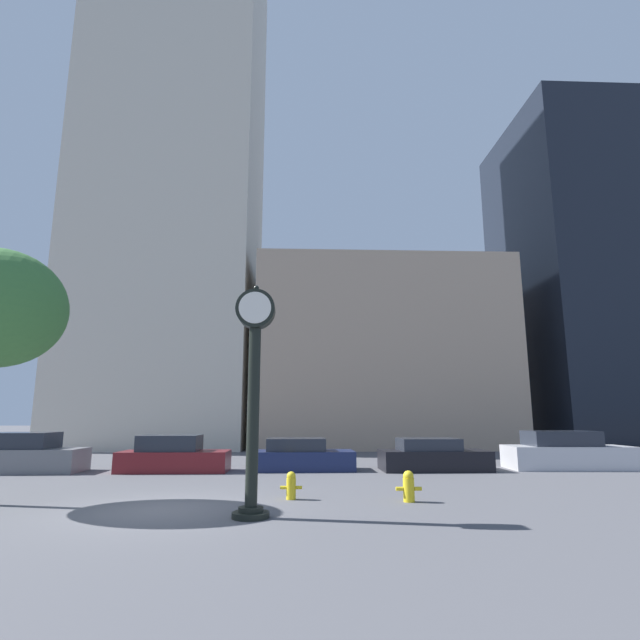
# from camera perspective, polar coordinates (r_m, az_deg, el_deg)

# --- Properties ---
(ground_plane) EXTENTS (200.00, 200.00, 0.00)m
(ground_plane) POSITION_cam_1_polar(r_m,az_deg,el_deg) (12.52, -17.76, -19.94)
(ground_plane) COLOR #515156
(building_tall_tower) EXTENTS (12.04, 12.00, 41.32)m
(building_tall_tower) POSITION_cam_1_polar(r_m,az_deg,el_deg) (41.55, -15.84, 16.12)
(building_tall_tower) COLOR beige
(building_tall_tower) RESTS_ON ground_plane
(building_storefront_row) EXTENTS (16.77, 12.00, 12.39)m
(building_storefront_row) POSITION_cam_1_polar(r_m,az_deg,el_deg) (36.62, 6.52, -4.36)
(building_storefront_row) COLOR tan
(building_storefront_row) RESTS_ON ground_plane
(building_glass_modern) EXTENTS (9.13, 12.00, 24.80)m
(building_glass_modern) POSITION_cam_1_polar(r_m,az_deg,el_deg) (42.93, 27.20, 4.26)
(building_glass_modern) COLOR black
(building_glass_modern) RESTS_ON ground_plane
(street_clock) EXTENTS (0.87, 0.78, 4.96)m
(street_clock) POSITION_cam_1_polar(r_m,az_deg,el_deg) (11.00, -7.55, -6.60)
(street_clock) COLOR black
(street_clock) RESTS_ON ground_plane
(car_grey) EXTENTS (4.06, 1.92, 1.46)m
(car_grey) POSITION_cam_1_polar(r_m,az_deg,el_deg) (22.30, -30.58, -13.18)
(car_grey) COLOR slate
(car_grey) RESTS_ON ground_plane
(car_maroon) EXTENTS (4.05, 1.73, 1.35)m
(car_maroon) POSITION_cam_1_polar(r_m,az_deg,el_deg) (20.35, -16.41, -14.72)
(car_maroon) COLOR maroon
(car_maroon) RESTS_ON ground_plane
(car_navy) EXTENTS (4.13, 1.85, 1.21)m
(car_navy) POSITION_cam_1_polar(r_m,az_deg,el_deg) (20.11, -2.31, -15.34)
(car_navy) COLOR #19234C
(car_navy) RESTS_ON ground_plane
(car_black) EXTENTS (4.13, 1.96, 1.21)m
(car_black) POSITION_cam_1_polar(r_m,az_deg,el_deg) (20.51, 12.76, -14.99)
(car_black) COLOR black
(car_black) RESTS_ON ground_plane
(car_silver) EXTENTS (4.84, 2.17, 1.48)m
(car_silver) POSITION_cam_1_polar(r_m,az_deg,el_deg) (22.77, 26.33, -13.44)
(car_silver) COLOR #BCBCC1
(car_silver) RESTS_ON ground_plane
(fire_hydrant_near) EXTENTS (0.56, 0.24, 0.68)m
(fire_hydrant_near) POSITION_cam_1_polar(r_m,az_deg,el_deg) (13.33, -3.32, -18.33)
(fire_hydrant_near) COLOR yellow
(fire_hydrant_near) RESTS_ON ground_plane
(fire_hydrant_far) EXTENTS (0.63, 0.28, 0.74)m
(fire_hydrant_far) POSITION_cam_1_polar(r_m,az_deg,el_deg) (13.13, 10.10, -18.17)
(fire_hydrant_far) COLOR yellow
(fire_hydrant_far) RESTS_ON ground_plane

